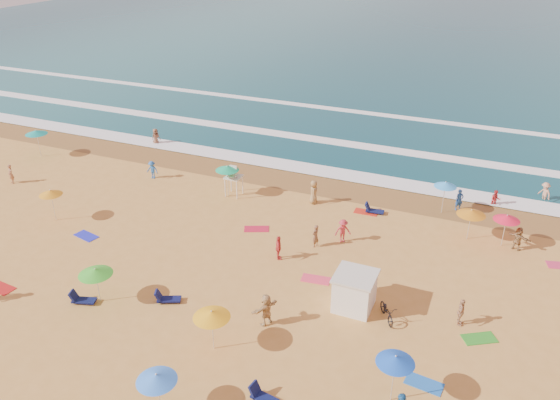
% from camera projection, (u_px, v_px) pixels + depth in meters
% --- Properties ---
extents(ground, '(220.00, 220.00, 0.00)m').
position_uv_depth(ground, '(286.00, 272.00, 33.00)').
color(ground, gold).
rests_on(ground, ground).
extents(ocean, '(220.00, 140.00, 0.18)m').
position_uv_depth(ocean, '(458.00, 37.00, 101.97)').
color(ocean, '#0C4756').
rests_on(ocean, ground).
extents(wet_sand, '(220.00, 220.00, 0.00)m').
position_uv_depth(wet_sand, '(346.00, 189.00, 43.26)').
color(wet_sand, olive).
rests_on(wet_sand, ground).
extents(surf_foam, '(200.00, 18.70, 0.05)m').
position_uv_depth(surf_foam, '(374.00, 150.00, 50.46)').
color(surf_foam, white).
rests_on(surf_foam, ground).
extents(cabana, '(2.00, 2.00, 2.00)m').
position_uv_depth(cabana, '(354.00, 292.00, 29.54)').
color(cabana, white).
rests_on(cabana, ground).
extents(cabana_roof, '(2.20, 2.20, 0.12)m').
position_uv_depth(cabana_roof, '(356.00, 276.00, 29.06)').
color(cabana_roof, silver).
rests_on(cabana_roof, cabana).
extents(bicycle, '(1.56, 1.96, 1.00)m').
position_uv_depth(bicycle, '(387.00, 311.00, 28.85)').
color(bicycle, black).
rests_on(bicycle, ground).
extents(lifeguard_stand, '(1.20, 1.20, 2.10)m').
position_uv_depth(lifeguard_stand, '(234.00, 183.00, 41.90)').
color(lifeguard_stand, white).
rests_on(lifeguard_stand, ground).
extents(beach_umbrellas, '(61.02, 28.12, 0.80)m').
position_uv_depth(beach_umbrellas, '(288.00, 246.00, 31.54)').
color(beach_umbrellas, orange).
rests_on(beach_umbrellas, ground).
extents(loungers, '(48.73, 23.20, 0.34)m').
position_uv_depth(loungers, '(370.00, 337.00, 27.56)').
color(loungers, '#0E1447').
rests_on(loungers, ground).
extents(towels, '(39.15, 23.49, 0.03)m').
position_uv_depth(towels, '(318.00, 301.00, 30.46)').
color(towels, red).
rests_on(towels, ground).
extents(beachgoers, '(40.67, 26.99, 2.10)m').
position_uv_depth(beachgoers, '(290.00, 228.00, 36.21)').
color(beachgoers, tan).
rests_on(beachgoers, ground).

